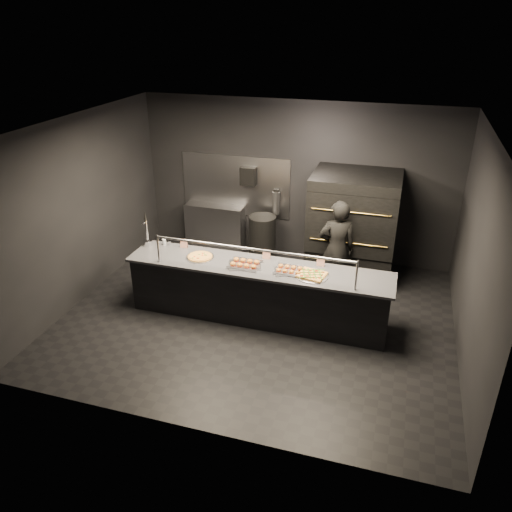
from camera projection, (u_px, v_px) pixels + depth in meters
name	position (u px, v px, depth m)	size (l,w,h in m)	color
room	(257.00, 230.00, 7.37)	(6.04, 6.00, 3.00)	black
service_counter	(258.00, 292.00, 7.78)	(4.10, 0.78, 1.37)	black
pizza_oven	(353.00, 226.00, 8.87)	(1.50, 1.23, 1.91)	black
prep_shelf	(215.00, 226.00, 10.19)	(1.20, 0.35, 0.90)	#99999E
towel_dispenser	(249.00, 176.00, 9.58)	(0.30, 0.20, 0.35)	black
fire_extinguisher	(276.00, 203.00, 9.66)	(0.14, 0.14, 0.51)	#B2B2B7
beer_tap	(147.00, 236.00, 8.16)	(0.15, 0.22, 0.60)	silver
round_pizza	(200.00, 257.00, 7.82)	(0.44, 0.44, 0.03)	silver
slider_tray_a	(245.00, 264.00, 7.57)	(0.56, 0.48, 0.08)	silver
slider_tray_b	(289.00, 270.00, 7.40)	(0.51, 0.44, 0.07)	silver
square_pizza	(312.00, 275.00, 7.27)	(0.48, 0.48, 0.05)	silver
condiment_jar	(166.00, 242.00, 8.23)	(0.15, 0.06, 0.10)	silver
tent_cards	(255.00, 253.00, 7.81)	(2.38, 0.04, 0.15)	white
trash_bin	(262.00, 238.00, 9.69)	(0.53, 0.53, 0.88)	black
worker	(336.00, 249.00, 8.27)	(0.62, 0.41, 1.70)	black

